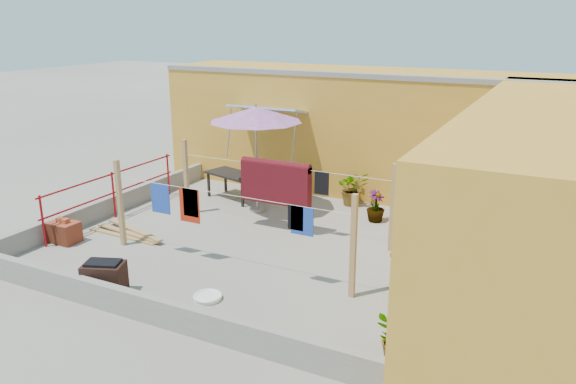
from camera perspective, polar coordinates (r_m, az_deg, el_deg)
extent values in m
plane|color=#9E998E|center=(11.76, -2.59, -5.14)|extent=(80.00, 80.00, 0.00)
cube|color=gold|center=(15.24, 7.73, 6.19)|extent=(11.00, 2.40, 3.20)
cube|color=gray|center=(14.05, 6.53, 11.70)|extent=(11.00, 0.35, 0.12)
cube|color=#2D51B2|center=(14.58, -2.12, 8.43)|extent=(2.00, 0.79, 0.22)
cylinder|color=gray|center=(14.86, -6.02, 5.97)|extent=(0.03, 0.30, 1.28)
cylinder|color=gray|center=(13.94, 0.60, 5.32)|extent=(0.03, 0.30, 1.28)
cube|color=gold|center=(9.88, 24.58, -1.26)|extent=(2.40, 9.00, 3.20)
cube|color=gray|center=(9.02, -14.05, -11.41)|extent=(8.30, 0.16, 0.44)
cube|color=gray|center=(14.03, -17.29, -1.22)|extent=(0.16, 7.30, 0.44)
cylinder|color=#A11017|center=(12.38, -23.65, -2.75)|extent=(0.05, 0.05, 1.10)
cylinder|color=#A11017|center=(13.64, -17.29, -0.28)|extent=(0.05, 0.05, 1.10)
cylinder|color=#A11017|center=(15.07, -12.07, 1.74)|extent=(0.05, 0.05, 1.10)
cylinder|color=#A11017|center=(13.51, -17.48, 1.74)|extent=(0.04, 4.20, 0.04)
cylinder|color=#A11017|center=(13.63, -17.31, -0.08)|extent=(0.04, 4.20, 0.04)
cube|color=tan|center=(11.82, -16.69, -1.11)|extent=(0.09, 0.09, 1.80)
cube|color=tan|center=(9.27, 6.65, -5.54)|extent=(0.09, 0.09, 1.80)
cube|color=tan|center=(11.23, 10.58, -1.61)|extent=(0.09, 0.09, 1.80)
cube|color=tan|center=(13.42, -10.31, 1.49)|extent=(0.09, 0.09, 1.80)
cylinder|color=silver|center=(10.14, -6.58, -0.20)|extent=(5.00, 0.01, 0.01)
cylinder|color=silver|center=(11.97, -0.81, 2.60)|extent=(5.00, 0.01, 0.01)
cube|color=#490C13|center=(12.12, -1.25, 0.87)|extent=(1.62, 0.22, 0.88)
cube|color=black|center=(11.63, 3.44, 0.89)|extent=(0.32, 0.02, 0.49)
cube|color=maroon|center=(12.25, -2.81, 1.75)|extent=(0.41, 0.02, 0.49)
cube|color=#1F40AB|center=(11.07, -12.83, -0.65)|extent=(0.43, 0.02, 0.59)
cube|color=black|center=(10.63, -9.84, -1.07)|extent=(0.33, 0.02, 0.54)
cube|color=#B8240E|center=(10.67, -9.98, -1.35)|extent=(0.44, 0.02, 0.67)
cube|color=#1F40AB|center=(9.49, 1.44, -2.95)|extent=(0.42, 0.02, 0.51)
cube|color=black|center=(9.53, 0.79, -2.64)|extent=(0.29, 0.02, 0.44)
cylinder|color=gray|center=(13.64, -3.12, -1.80)|extent=(0.39, 0.39, 0.06)
cylinder|color=gray|center=(13.30, -3.21, 3.15)|extent=(0.05, 0.05, 2.49)
cone|color=#C86CAF|center=(13.08, -3.29, 7.90)|extent=(2.30, 2.30, 0.35)
cylinder|color=gray|center=(13.05, -3.30, 8.74)|extent=(0.04, 0.04, 0.11)
cube|color=black|center=(14.43, -5.59, 1.81)|extent=(1.61, 1.09, 0.05)
cube|color=black|center=(14.81, -8.06, 0.76)|extent=(0.05, 0.05, 0.64)
cube|color=black|center=(15.17, -6.37, 1.22)|extent=(0.05, 0.05, 0.64)
cube|color=black|center=(13.88, -4.66, -0.24)|extent=(0.05, 0.05, 0.64)
cube|color=black|center=(14.27, -2.95, 0.28)|extent=(0.05, 0.05, 0.64)
cube|color=#973E22|center=(12.59, -21.78, -3.80)|extent=(0.60, 0.44, 0.44)
cube|color=#A44D26|center=(12.51, -21.91, -2.68)|extent=(0.27, 0.13, 0.09)
cube|color=tan|center=(12.55, -16.53, -4.31)|extent=(1.86, 0.21, 0.04)
cube|color=tan|center=(12.56, -15.90, -4.02)|extent=(1.86, 0.37, 0.04)
cube|color=tan|center=(12.58, -15.28, -3.74)|extent=(1.83, 0.62, 0.04)
cube|color=black|center=(10.03, -18.14, -8.40)|extent=(0.78, 0.66, 0.55)
cube|color=black|center=(9.91, -18.30, -6.83)|extent=(0.64, 0.51, 0.04)
cylinder|color=white|center=(9.58, -8.15, -10.57)|extent=(0.46, 0.46, 0.06)
torus|color=white|center=(9.56, -8.16, -10.41)|extent=(0.49, 0.49, 0.05)
cylinder|color=white|center=(10.64, 14.24, -7.23)|extent=(0.24, 0.24, 0.32)
cylinder|color=white|center=(10.57, 14.31, -6.32)|extent=(0.06, 0.06, 0.05)
cylinder|color=white|center=(11.20, 16.20, -6.23)|extent=(0.21, 0.21, 0.28)
cylinder|color=white|center=(11.14, 16.27, -5.47)|extent=(0.06, 0.06, 0.05)
torus|color=#1A7827|center=(13.81, 11.70, -1.98)|extent=(0.51, 0.51, 0.04)
torus|color=#1A7827|center=(13.79, 11.71, -1.82)|extent=(0.43, 0.43, 0.04)
imported|color=#1D5017|center=(14.05, 6.61, 0.41)|extent=(1.03, 0.99, 0.87)
imported|color=#1D5017|center=(12.98, 8.90, -1.44)|extent=(0.52, 0.52, 0.73)
imported|color=#1D5017|center=(12.32, 16.01, -2.88)|extent=(0.48, 0.42, 0.76)
imported|color=#1D5017|center=(9.89, 11.06, -7.87)|extent=(0.43, 0.46, 0.66)
imported|color=#1D5017|center=(7.93, 10.99, -14.53)|extent=(0.59, 0.66, 0.66)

